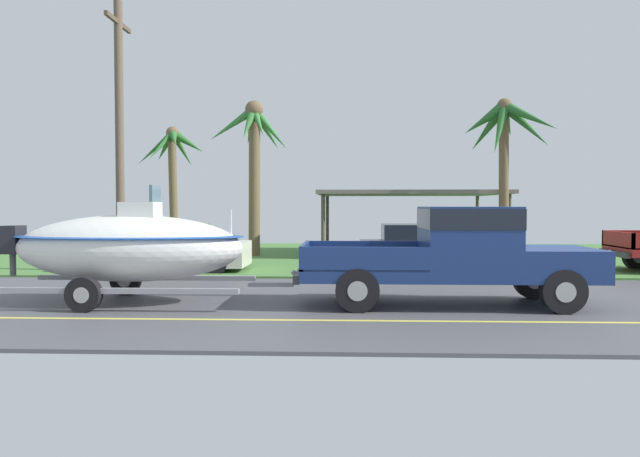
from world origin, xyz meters
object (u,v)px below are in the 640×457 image
(carport_awning, at_px, (408,194))
(utility_pole, at_px, (120,133))
(parked_sedan_near, at_px, (433,248))
(palm_tree_far_left, at_px, (504,138))
(pickup_truck_towing, at_px, (465,251))
(parked_sedan_far, at_px, (166,249))
(palm_tree_mid, at_px, (255,145))
(palm_tree_near_right, at_px, (173,158))
(boat_on_trailer, at_px, (129,247))

(carport_awning, relative_size, utility_pole, 0.90)
(parked_sedan_near, distance_m, palm_tree_far_left, 5.05)
(pickup_truck_towing, xyz_separation_m, carport_awning, (0.12, 11.77, 1.31))
(pickup_truck_towing, relative_size, parked_sedan_far, 1.25)
(parked_sedan_far, bearing_deg, parked_sedan_near, 4.26)
(pickup_truck_towing, distance_m, palm_tree_mid, 12.72)
(palm_tree_mid, bearing_deg, carport_awning, 8.29)
(palm_tree_near_right, height_order, utility_pole, utility_pole)
(palm_tree_mid, bearing_deg, palm_tree_near_right, 140.24)
(parked_sedan_far, distance_m, palm_tree_mid, 6.61)
(utility_pole, bearing_deg, palm_tree_far_left, 16.62)
(pickup_truck_towing, bearing_deg, parked_sedan_near, 87.28)
(carport_awning, relative_size, palm_tree_near_right, 1.28)
(boat_on_trailer, xyz_separation_m, carport_awning, (6.73, 11.77, 1.27))
(parked_sedan_near, distance_m, carport_awning, 5.80)
(carport_awning, relative_size, palm_tree_mid, 1.18)
(palm_tree_mid, height_order, palm_tree_far_left, palm_tree_mid)
(pickup_truck_towing, xyz_separation_m, utility_pole, (-8.72, 5.18, 2.94))
(parked_sedan_near, xyz_separation_m, parked_sedan_far, (-7.86, -0.59, -0.00))
(utility_pole, bearing_deg, parked_sedan_near, 6.60)
(carport_awning, height_order, utility_pole, utility_pole)
(parked_sedan_near, relative_size, palm_tree_near_right, 0.88)
(palm_tree_near_right, bearing_deg, palm_tree_mid, -39.76)
(parked_sedan_far, relative_size, palm_tree_far_left, 0.85)
(palm_tree_far_left, bearing_deg, parked_sedan_near, -137.50)
(carport_awning, bearing_deg, pickup_truck_towing, -90.56)
(boat_on_trailer, bearing_deg, parked_sedan_far, 99.59)
(palm_tree_mid, relative_size, utility_pole, 0.76)
(boat_on_trailer, distance_m, palm_tree_far_left, 13.29)
(pickup_truck_towing, bearing_deg, utility_pole, 149.27)
(carport_awning, bearing_deg, parked_sedan_far, -141.44)
(palm_tree_far_left, bearing_deg, carport_awning, 132.66)
(parked_sedan_near, distance_m, palm_tree_near_right, 13.38)
(parked_sedan_far, relative_size, palm_tree_near_right, 0.87)
(boat_on_trailer, xyz_separation_m, parked_sedan_near, (6.91, 6.23, -0.43))
(parked_sedan_far, height_order, palm_tree_mid, palm_tree_mid)
(carport_awning, distance_m, palm_tree_far_left, 4.59)
(palm_tree_mid, bearing_deg, pickup_truck_towing, -62.32)
(boat_on_trailer, bearing_deg, utility_pole, 112.10)
(pickup_truck_towing, height_order, carport_awning, carport_awning)
(palm_tree_far_left, distance_m, utility_pole, 12.20)
(pickup_truck_towing, height_order, parked_sedan_far, pickup_truck_towing)
(carport_awning, bearing_deg, palm_tree_far_left, -47.34)
(pickup_truck_towing, distance_m, utility_pole, 10.56)
(parked_sedan_far, relative_size, carport_awning, 0.68)
(parked_sedan_far, bearing_deg, palm_tree_mid, 70.74)
(parked_sedan_far, distance_m, carport_awning, 9.97)
(parked_sedan_far, height_order, utility_pole, utility_pole)
(parked_sedan_near, bearing_deg, parked_sedan_far, -175.74)
(boat_on_trailer, bearing_deg, carport_awning, 60.23)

